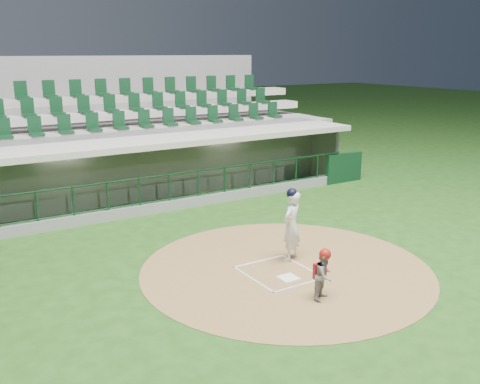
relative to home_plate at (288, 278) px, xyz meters
The scene contains 8 objects.
ground 0.70m from the home_plate, 90.00° to the left, with size 120.00×120.00×0.00m, color #1C4513.
dirt_circle 0.58m from the home_plate, 59.04° to the left, with size 7.20×7.20×0.01m, color brown.
home_plate is the anchor object (origin of this frame).
batter_box_chalk 0.40m from the home_plate, 90.00° to the left, with size 1.55×1.80×0.01m.
dugout_structure 8.57m from the home_plate, 89.25° to the left, with size 16.40×3.70×3.00m.
seating_deck 11.69m from the home_plate, 90.00° to the left, with size 17.00×6.72×5.15m.
batter 1.54m from the home_plate, 50.59° to the left, with size 0.93×0.98×1.90m.
catcher 1.37m from the home_plate, 89.93° to the right, with size 0.64×0.58×1.16m.
Camera 1 is at (-7.20, -10.07, 5.23)m, focal length 40.00 mm.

